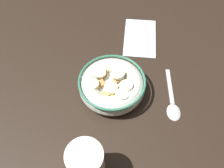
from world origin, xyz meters
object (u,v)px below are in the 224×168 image
at_px(cereal_bowl, 112,85).
at_px(folded_napkin, 140,37).
at_px(spoon, 173,105).
at_px(coffee_mug, 86,165).

height_order(cereal_bowl, folded_napkin, cereal_bowl).
bearing_deg(folded_napkin, cereal_bowl, -14.19).
distance_m(spoon, folded_napkin, 0.23).
bearing_deg(spoon, folded_napkin, -154.72).
distance_m(cereal_bowl, coffee_mug, 0.20).
distance_m(cereal_bowl, folded_napkin, 0.20).
relative_size(coffee_mug, folded_napkin, 0.66).
bearing_deg(spoon, cereal_bowl, -96.58).
bearing_deg(spoon, coffee_mug, -42.00).
distance_m(cereal_bowl, spoon, 0.15).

